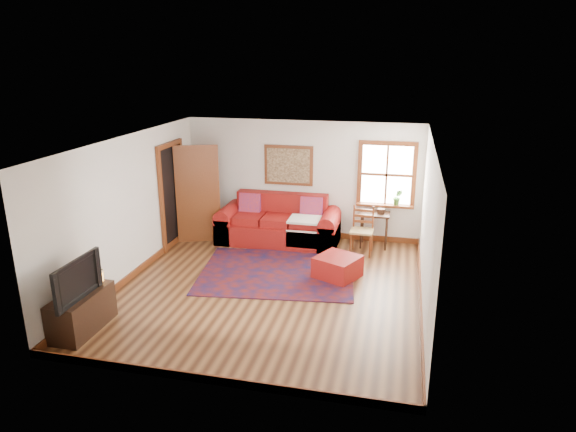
% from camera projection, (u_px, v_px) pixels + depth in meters
% --- Properties ---
extents(ground, '(5.50, 5.50, 0.00)m').
position_uv_depth(ground, '(270.00, 288.00, 8.71)').
color(ground, '#402111').
rests_on(ground, ground).
extents(room_envelope, '(5.04, 5.54, 2.52)m').
position_uv_depth(room_envelope, '(269.00, 194.00, 8.23)').
color(room_envelope, silver).
rests_on(room_envelope, ground).
extents(window, '(1.18, 0.20, 1.38)m').
position_uv_depth(window, '(388.00, 182.00, 10.45)').
color(window, white).
rests_on(window, ground).
extents(doorway, '(0.89, 1.08, 2.14)m').
position_uv_depth(doorway, '(188.00, 193.00, 10.52)').
color(doorway, black).
rests_on(doorway, ground).
extents(framed_artwork, '(1.05, 0.07, 0.85)m').
position_uv_depth(framed_artwork, '(288.00, 165.00, 10.83)').
color(framed_artwork, brown).
rests_on(framed_artwork, ground).
extents(persian_rug, '(2.98, 2.51, 0.02)m').
position_uv_depth(persian_rug, '(277.00, 272.00, 9.31)').
color(persian_rug, '#59120C').
rests_on(persian_rug, ground).
extents(red_leather_sofa, '(2.51, 1.04, 0.98)m').
position_uv_depth(red_leather_sofa, '(279.00, 227.00, 10.80)').
color(red_leather_sofa, maroon).
rests_on(red_leather_sofa, ground).
extents(red_ottoman, '(0.90, 0.90, 0.39)m').
position_uv_depth(red_ottoman, '(338.00, 267.00, 9.08)').
color(red_ottoman, maroon).
rests_on(red_ottoman, ground).
extents(side_table, '(0.60, 0.45, 0.72)m').
position_uv_depth(side_table, '(375.00, 219.00, 10.43)').
color(side_table, black).
rests_on(side_table, ground).
extents(ladder_back_chair, '(0.45, 0.43, 0.94)m').
position_uv_depth(ladder_back_chair, '(362.00, 228.00, 10.13)').
color(ladder_back_chair, tan).
rests_on(ladder_back_chair, ground).
extents(media_cabinet, '(0.47, 1.04, 0.57)m').
position_uv_depth(media_cabinet, '(82.00, 312.00, 7.30)').
color(media_cabinet, black).
rests_on(media_cabinet, ground).
extents(television, '(0.13, 1.02, 0.59)m').
position_uv_depth(television, '(71.00, 279.00, 6.98)').
color(television, black).
rests_on(television, media_cabinet).
extents(candle_hurricane, '(0.12, 0.12, 0.18)m').
position_uv_depth(candle_hurricane, '(100.00, 276.00, 7.58)').
color(candle_hurricane, silver).
rests_on(candle_hurricane, media_cabinet).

